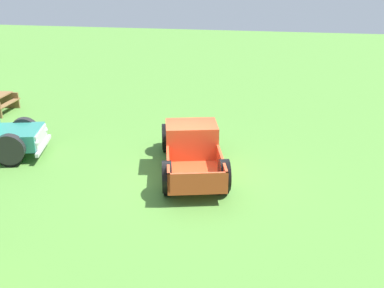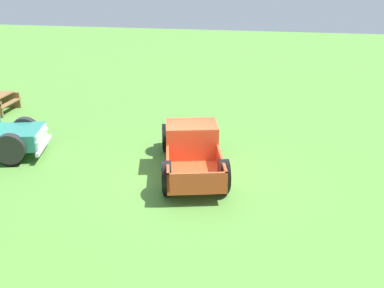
% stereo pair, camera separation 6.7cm
% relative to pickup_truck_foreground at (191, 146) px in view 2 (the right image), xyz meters
% --- Properties ---
extents(ground_plane, '(80.00, 80.00, 0.00)m').
position_rel_pickup_truck_foreground_xyz_m(ground_plane, '(-0.91, -0.10, -0.70)').
color(ground_plane, '#548C38').
extents(pickup_truck_foreground, '(5.11, 3.03, 1.48)m').
position_rel_pickup_truck_foreground_xyz_m(pickup_truck_foreground, '(0.00, 0.00, 0.00)').
color(pickup_truck_foreground, '#D14723').
rests_on(pickup_truck_foreground, ground_plane).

